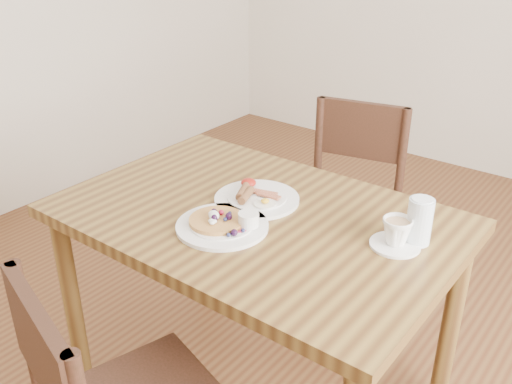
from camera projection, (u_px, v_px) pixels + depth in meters
dining_table at (256, 240)px, 1.78m from camera, size 1.20×0.80×0.75m
chair_far at (347, 201)px, 2.38m from camera, size 0.50×0.50×0.88m
pancake_plate at (224, 224)px, 1.65m from camera, size 0.27×0.27×0.06m
breakfast_plate at (256, 197)px, 1.81m from camera, size 0.27×0.27×0.04m
teacup_saucer at (396, 234)px, 1.55m from camera, size 0.14×0.14×0.08m
water_glass at (419, 221)px, 1.56m from camera, size 0.07×0.07×0.13m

